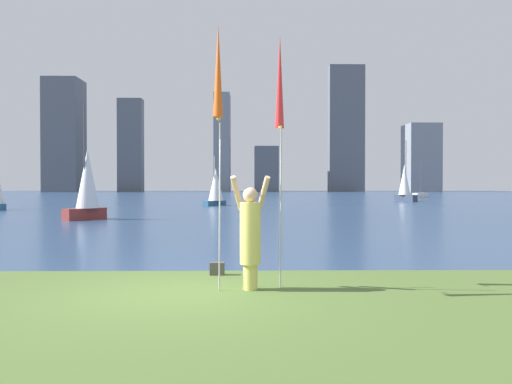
{
  "coord_description": "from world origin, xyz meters",
  "views": [
    {
      "loc": [
        1.13,
        -8.57,
        1.76
      ],
      "look_at": [
        1.38,
        8.14,
        1.49
      ],
      "focal_mm": 37.35,
      "sensor_mm": 36.0,
      "label": 1
    }
  ],
  "objects_px": {
    "kite_flag_left": "(218,76)",
    "sailboat_1": "(216,187)",
    "sailboat_5": "(87,184)",
    "sailboat_3": "(420,195)",
    "bag": "(217,269)",
    "person": "(250,234)",
    "kite_flag_right": "(280,87)",
    "sailboat_0": "(405,183)"
  },
  "relations": [
    {
      "from": "sailboat_3",
      "to": "sailboat_5",
      "type": "bearing_deg",
      "value": -127.27
    },
    {
      "from": "kite_flag_left",
      "to": "kite_flag_right",
      "type": "height_order",
      "value": "kite_flag_left"
    },
    {
      "from": "person",
      "to": "kite_flag_right",
      "type": "xyz_separation_m",
      "value": [
        0.51,
        0.38,
        2.49
      ]
    },
    {
      "from": "kite_flag_right",
      "to": "sailboat_1",
      "type": "height_order",
      "value": "kite_flag_right"
    },
    {
      "from": "bag",
      "to": "sailboat_3",
      "type": "xyz_separation_m",
      "value": [
        21.33,
        53.33,
        0.22
      ]
    },
    {
      "from": "sailboat_0",
      "to": "sailboat_1",
      "type": "bearing_deg",
      "value": -152.6
    },
    {
      "from": "sailboat_5",
      "to": "bag",
      "type": "bearing_deg",
      "value": -65.36
    },
    {
      "from": "kite_flag_left",
      "to": "sailboat_1",
      "type": "distance_m",
      "value": 33.96
    },
    {
      "from": "bag",
      "to": "sailboat_5",
      "type": "distance_m",
      "value": 17.44
    },
    {
      "from": "sailboat_5",
      "to": "person",
      "type": "bearing_deg",
      "value": -65.42
    },
    {
      "from": "sailboat_1",
      "to": "sailboat_5",
      "type": "height_order",
      "value": "sailboat_5"
    },
    {
      "from": "kite_flag_right",
      "to": "bag",
      "type": "xyz_separation_m",
      "value": [
        -1.14,
        1.05,
        -3.3
      ]
    },
    {
      "from": "bag",
      "to": "sailboat_3",
      "type": "relative_size",
      "value": 0.06
    },
    {
      "from": "kite_flag_left",
      "to": "sailboat_5",
      "type": "bearing_deg",
      "value": 112.77
    },
    {
      "from": "kite_flag_right",
      "to": "sailboat_1",
      "type": "relative_size",
      "value": 1.1
    },
    {
      "from": "sailboat_5",
      "to": "sailboat_1",
      "type": "bearing_deg",
      "value": 72.09
    },
    {
      "from": "kite_flag_right",
      "to": "sailboat_1",
      "type": "bearing_deg",
      "value": 95.37
    },
    {
      "from": "sailboat_3",
      "to": "sailboat_1",
      "type": "bearing_deg",
      "value": -137.65
    },
    {
      "from": "bag",
      "to": "kite_flag_right",
      "type": "bearing_deg",
      "value": -42.59
    },
    {
      "from": "person",
      "to": "sailboat_3",
      "type": "relative_size",
      "value": 0.42
    },
    {
      "from": "sailboat_3",
      "to": "bag",
      "type": "bearing_deg",
      "value": -111.8
    },
    {
      "from": "bag",
      "to": "sailboat_1",
      "type": "relative_size",
      "value": 0.07
    },
    {
      "from": "person",
      "to": "sailboat_1",
      "type": "distance_m",
      "value": 33.62
    },
    {
      "from": "sailboat_0",
      "to": "kite_flag_left",
      "type": "bearing_deg",
      "value": -110.08
    },
    {
      "from": "kite_flag_right",
      "to": "sailboat_1",
      "type": "distance_m",
      "value": 33.34
    },
    {
      "from": "sailboat_3",
      "to": "sailboat_0",
      "type": "bearing_deg",
      "value": -114.45
    },
    {
      "from": "person",
      "to": "sailboat_5",
      "type": "height_order",
      "value": "sailboat_5"
    },
    {
      "from": "person",
      "to": "kite_flag_left",
      "type": "bearing_deg",
      "value": -138.77
    },
    {
      "from": "sailboat_1",
      "to": "sailboat_5",
      "type": "bearing_deg",
      "value": -107.91
    },
    {
      "from": "kite_flag_left",
      "to": "sailboat_3",
      "type": "xyz_separation_m",
      "value": [
        21.21,
        55.08,
        -3.12
      ]
    },
    {
      "from": "person",
      "to": "sailboat_3",
      "type": "bearing_deg",
      "value": 77.87
    },
    {
      "from": "kite_flag_right",
      "to": "sailboat_0",
      "type": "xyz_separation_m",
      "value": [
        14.73,
        42.38,
        -1.67
      ]
    },
    {
      "from": "person",
      "to": "sailboat_5",
      "type": "xyz_separation_m",
      "value": [
        -7.87,
        17.21,
        0.79
      ]
    },
    {
      "from": "bag",
      "to": "sailboat_5",
      "type": "height_order",
      "value": "sailboat_5"
    },
    {
      "from": "person",
      "to": "kite_flag_left",
      "type": "xyz_separation_m",
      "value": [
        -0.51,
        -0.33,
        2.54
      ]
    },
    {
      "from": "bag",
      "to": "sailboat_0",
      "type": "bearing_deg",
      "value": 68.99
    },
    {
      "from": "kite_flag_left",
      "to": "kite_flag_right",
      "type": "xyz_separation_m",
      "value": [
        1.02,
        0.7,
        -0.04
      ]
    },
    {
      "from": "person",
      "to": "kite_flag_right",
      "type": "bearing_deg",
      "value": 45.01
    },
    {
      "from": "bag",
      "to": "sailboat_3",
      "type": "height_order",
      "value": "sailboat_3"
    },
    {
      "from": "sailboat_1",
      "to": "sailboat_3",
      "type": "relative_size",
      "value": 0.88
    },
    {
      "from": "sailboat_5",
      "to": "sailboat_0",
      "type": "bearing_deg",
      "value": 47.86
    },
    {
      "from": "bag",
      "to": "sailboat_3",
      "type": "distance_m",
      "value": 57.44
    }
  ]
}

